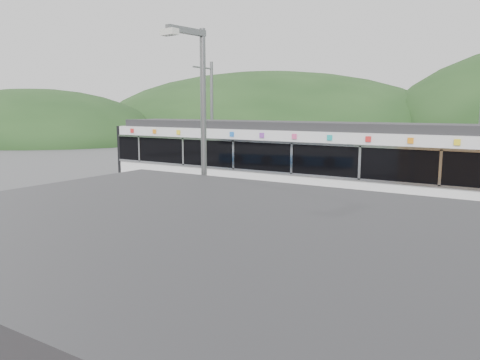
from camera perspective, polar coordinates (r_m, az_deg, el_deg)
The scene contains 8 objects.
ground at distance 16.95m, azimuth -1.02°, elevation -6.23°, with size 120.00×120.00×0.00m, color #4C4C4F.
hills at distance 19.67m, azimuth 23.30°, elevation -4.84°, with size 146.00×149.00×26.00m.
platform at distance 19.68m, azimuth 4.26°, elevation -3.68°, with size 26.00×3.20×0.30m, color #9E9E99.
yellow_line at distance 18.53m, azimuth 2.37°, elevation -3.96°, with size 26.00×0.10×0.01m, color yellow.
train at distance 21.90m, azimuth 6.89°, elevation 2.63°, with size 20.44×3.01×3.74m.
catenary_mast_west at distance 27.40m, azimuth -3.49°, elevation 7.22°, with size 0.18×1.80×7.00m.
station_shelter at distance 6.23m, azimuth -0.31°, elevation -18.28°, with size 9.20×6.20×3.00m.
lamp_post at distance 9.88m, azimuth -4.87°, elevation 4.06°, with size 0.37×1.07×6.00m.
Camera 1 is at (8.98, -13.68, 4.39)m, focal length 35.00 mm.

